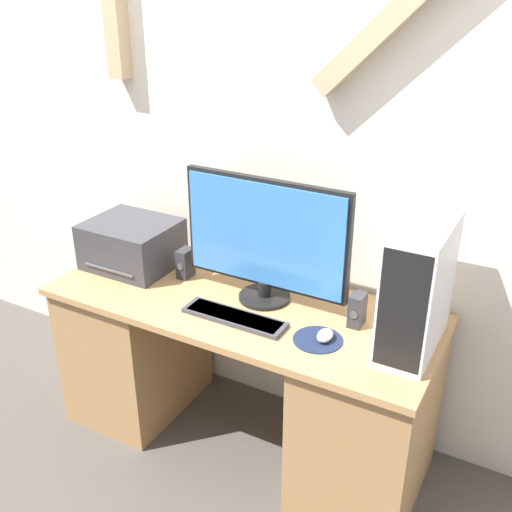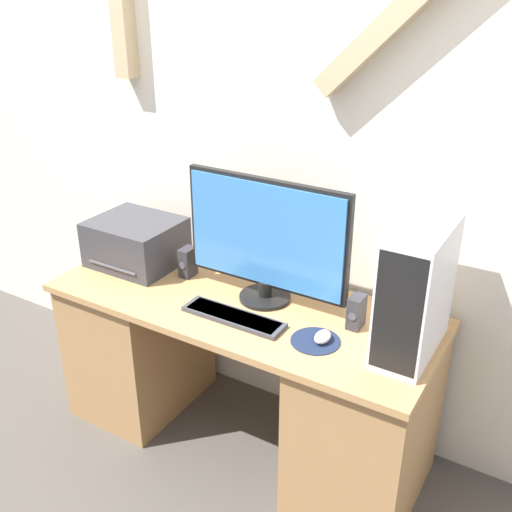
{
  "view_description": "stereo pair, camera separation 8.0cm",
  "coord_description": "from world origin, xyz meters",
  "px_view_note": "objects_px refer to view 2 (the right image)",
  "views": [
    {
      "loc": [
        1.09,
        -1.53,
        1.97
      ],
      "look_at": [
        0.07,
        0.32,
        0.96
      ],
      "focal_mm": 42.0,
      "sensor_mm": 36.0,
      "label": 1
    },
    {
      "loc": [
        1.16,
        -1.49,
        1.97
      ],
      "look_at": [
        0.07,
        0.32,
        0.96
      ],
      "focal_mm": 42.0,
      "sensor_mm": 36.0,
      "label": 2
    }
  ],
  "objects_px": {
    "monitor": "(266,238)",
    "speaker_right": "(356,312)",
    "keyboard": "(233,317)",
    "speaker_left": "(188,262)",
    "computer_tower": "(416,291)",
    "mouse": "(323,337)",
    "printer": "(136,242)"
  },
  "relations": [
    {
      "from": "computer_tower",
      "to": "speaker_left",
      "type": "relative_size",
      "value": 3.64
    },
    {
      "from": "mouse",
      "to": "computer_tower",
      "type": "bearing_deg",
      "value": 22.43
    },
    {
      "from": "monitor",
      "to": "speaker_right",
      "type": "relative_size",
      "value": 5.38
    },
    {
      "from": "keyboard",
      "to": "printer",
      "type": "relative_size",
      "value": 1.1
    },
    {
      "from": "keyboard",
      "to": "computer_tower",
      "type": "height_order",
      "value": "computer_tower"
    },
    {
      "from": "printer",
      "to": "speaker_right",
      "type": "distance_m",
      "value": 1.09
    },
    {
      "from": "monitor",
      "to": "computer_tower",
      "type": "distance_m",
      "value": 0.63
    },
    {
      "from": "keyboard",
      "to": "speaker_left",
      "type": "bearing_deg",
      "value": 151.0
    },
    {
      "from": "computer_tower",
      "to": "speaker_left",
      "type": "distance_m",
      "value": 1.05
    },
    {
      "from": "speaker_left",
      "to": "mouse",
      "type": "bearing_deg",
      "value": -13.27
    },
    {
      "from": "computer_tower",
      "to": "keyboard",
      "type": "bearing_deg",
      "value": -167.07
    },
    {
      "from": "monitor",
      "to": "computer_tower",
      "type": "height_order",
      "value": "monitor"
    },
    {
      "from": "monitor",
      "to": "keyboard",
      "type": "xyz_separation_m",
      "value": [
        -0.03,
        -0.21,
        -0.26
      ]
    },
    {
      "from": "monitor",
      "to": "mouse",
      "type": "relative_size",
      "value": 8.36
    },
    {
      "from": "keyboard",
      "to": "mouse",
      "type": "bearing_deg",
      "value": 5.01
    },
    {
      "from": "keyboard",
      "to": "monitor",
      "type": "bearing_deg",
      "value": 82.96
    },
    {
      "from": "mouse",
      "to": "computer_tower",
      "type": "distance_m",
      "value": 0.38
    },
    {
      "from": "monitor",
      "to": "computer_tower",
      "type": "xyz_separation_m",
      "value": [
        0.63,
        -0.06,
        -0.03
      ]
    },
    {
      "from": "keyboard",
      "to": "speaker_left",
      "type": "distance_m",
      "value": 0.43
    },
    {
      "from": "keyboard",
      "to": "speaker_right",
      "type": "distance_m",
      "value": 0.48
    },
    {
      "from": "mouse",
      "to": "computer_tower",
      "type": "height_order",
      "value": "computer_tower"
    },
    {
      "from": "keyboard",
      "to": "speaker_right",
      "type": "height_order",
      "value": "speaker_right"
    },
    {
      "from": "computer_tower",
      "to": "mouse",
      "type": "bearing_deg",
      "value": -157.57
    },
    {
      "from": "monitor",
      "to": "keyboard",
      "type": "distance_m",
      "value": 0.34
    },
    {
      "from": "speaker_right",
      "to": "keyboard",
      "type": "bearing_deg",
      "value": -155.8
    },
    {
      "from": "mouse",
      "to": "speaker_left",
      "type": "xyz_separation_m",
      "value": [
        -0.74,
        0.18,
        0.04
      ]
    },
    {
      "from": "monitor",
      "to": "computer_tower",
      "type": "relative_size",
      "value": 1.48
    },
    {
      "from": "speaker_left",
      "to": "printer",
      "type": "bearing_deg",
      "value": -176.13
    },
    {
      "from": "monitor",
      "to": "speaker_left",
      "type": "relative_size",
      "value": 5.38
    },
    {
      "from": "keyboard",
      "to": "mouse",
      "type": "xyz_separation_m",
      "value": [
        0.37,
        0.03,
        0.01
      ]
    },
    {
      "from": "speaker_right",
      "to": "speaker_left",
      "type": "bearing_deg",
      "value": 179.01
    },
    {
      "from": "monitor",
      "to": "mouse",
      "type": "bearing_deg",
      "value": -26.8
    }
  ]
}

